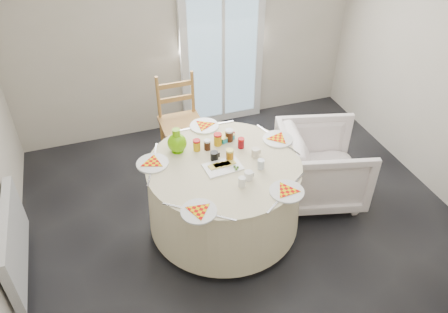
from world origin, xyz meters
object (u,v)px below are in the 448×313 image
object	(u,v)px
green_pitcher	(177,137)
armchair	(322,164)
table	(224,194)
wooden_chair	(181,124)
radiator	(14,241)

from	to	relation	value
green_pitcher	armchair	bearing A→B (deg)	-5.34
table	wooden_chair	distance (m)	1.11
armchair	green_pitcher	distance (m)	1.46
wooden_chair	green_pitcher	distance (m)	0.91
radiator	wooden_chair	distance (m)	1.98
radiator	table	world-z (taller)	table
radiator	green_pitcher	bearing A→B (deg)	11.81
radiator	table	size ratio (longest dim) A/B	0.74
radiator	table	bearing A→B (deg)	-0.37
wooden_chair	table	bearing A→B (deg)	-85.13
radiator	green_pitcher	size ratio (longest dim) A/B	4.54
radiator	wooden_chair	xyz separation A→B (m)	(1.66, 1.09, 0.09)
armchair	green_pitcher	world-z (taller)	green_pitcher
radiator	green_pitcher	distance (m)	1.54
table	armchair	world-z (taller)	armchair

